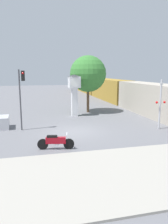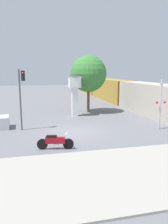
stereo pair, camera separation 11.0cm
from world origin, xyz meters
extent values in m
plane|color=slate|center=(0.00, 0.00, 0.00)|extent=(120.00, 120.00, 0.00)
cube|color=#9E998E|center=(0.00, -7.63, 0.05)|extent=(36.00, 6.00, 0.10)
cylinder|color=black|center=(-1.08, -3.79, 0.33)|extent=(0.67, 0.24, 0.66)
cylinder|color=black|center=(-2.64, -3.48, 0.33)|extent=(0.67, 0.24, 0.66)
cube|color=maroon|center=(-1.86, -3.63, 0.57)|extent=(1.24, 0.47, 0.40)
cube|color=black|center=(-2.08, -3.59, 0.83)|extent=(0.65, 0.37, 0.11)
cylinder|color=silver|center=(-1.81, -3.64, 0.30)|extent=(0.35, 0.28, 0.31)
cube|color=silver|center=(-1.20, -3.76, 0.97)|extent=(0.16, 0.49, 0.04)
cube|color=white|center=(1.23, 6.09, 1.51)|extent=(0.61, 0.61, 3.03)
cube|color=white|center=(1.23, 6.09, 3.61)|extent=(1.16, 1.16, 1.16)
cylinder|color=white|center=(1.23, 5.50, 3.61)|extent=(0.93, 0.02, 0.93)
cone|color=#333338|center=(1.23, 6.09, 4.29)|extent=(1.39, 1.39, 0.20)
cube|color=#ADA393|center=(9.70, 4.55, 1.70)|extent=(2.80, 12.98, 3.40)
cube|color=olive|center=(9.70, 18.12, 1.70)|extent=(2.80, 12.98, 3.40)
cube|color=olive|center=(9.70, 31.70, 1.70)|extent=(2.80, 12.98, 3.40)
cylinder|color=#47474C|center=(-4.07, 1.50, 2.43)|extent=(0.12, 0.12, 4.87)
cube|color=black|center=(-3.77, 1.50, 4.37)|extent=(0.28, 0.24, 0.80)
sphere|color=red|center=(-3.77, 1.35, 4.57)|extent=(0.16, 0.16, 0.16)
cylinder|color=#B7B7BC|center=(6.98, -0.84, 2.04)|extent=(0.14, 0.14, 4.08)
cube|color=white|center=(6.98, -0.84, 3.73)|extent=(0.82, 0.82, 0.14)
sphere|color=red|center=(6.63, -0.89, 2.24)|extent=(0.20, 0.20, 0.20)
sphere|color=red|center=(7.33, -0.89, 2.24)|extent=(0.20, 0.20, 0.20)
cylinder|color=brown|center=(3.18, 7.89, 1.39)|extent=(0.30, 0.30, 2.79)
sphere|color=#387A33|center=(3.18, 7.89, 4.43)|extent=(4.12, 4.12, 4.12)
camera|label=1|loc=(-3.20, -16.43, 4.71)|focal=35.00mm
camera|label=2|loc=(-3.09, -16.46, 4.71)|focal=35.00mm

